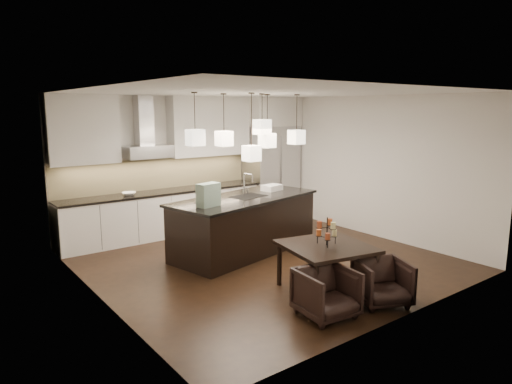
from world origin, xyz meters
TOP-DOWN VIEW (x-y plane):
  - floor at (0.00, 0.00)m, footprint 5.50×5.50m
  - ceiling at (0.00, 0.00)m, footprint 5.50×5.50m
  - wall_back at (0.00, 2.76)m, footprint 5.50×0.02m
  - wall_front at (0.00, -2.76)m, footprint 5.50×0.02m
  - wall_left at (-2.76, 0.00)m, footprint 0.02×5.50m
  - wall_right at (2.76, 0.00)m, footprint 0.02×5.50m
  - refrigerator at (2.10, 2.38)m, footprint 1.20×0.72m
  - fridge_panel at (2.10, 2.38)m, footprint 1.26×0.72m
  - lower_cabinets at (-0.62, 2.43)m, footprint 4.21×0.62m
  - countertop at (-0.62, 2.43)m, footprint 4.21×0.66m
  - backsplash at (-0.62, 2.73)m, footprint 4.21×0.02m
  - upper_cab_left at (-2.10, 2.57)m, footprint 1.25×0.35m
  - upper_cab_right at (0.55, 2.57)m, footprint 1.85×0.35m
  - hood_canopy at (-0.93, 2.48)m, footprint 0.90×0.52m
  - hood_chimney at (-0.93, 2.59)m, footprint 0.30×0.28m
  - fruit_bowl at (-1.38, 2.38)m, footprint 0.33×0.33m
  - island_body at (0.03, 0.58)m, footprint 2.90×1.64m
  - island_top at (0.03, 0.58)m, footprint 3.00×1.75m
  - faucet at (0.11, 0.71)m, footprint 0.16×0.28m
  - tote_bag at (-0.89, 0.27)m, footprint 0.40×0.27m
  - food_container at (0.82, 0.79)m, footprint 0.42×0.33m
  - dining_table at (-0.13, -1.59)m, footprint 1.32×1.32m
  - candelabra at (-0.13, -1.59)m, footprint 0.38×0.38m
  - candle_a at (-0.00, -1.62)m, footprint 0.08×0.08m
  - candle_b at (-0.17, -1.47)m, footprint 0.08×0.08m
  - candle_c at (-0.21, -1.68)m, footprint 0.08×0.08m
  - candle_d at (-0.01, -1.53)m, footprint 0.08×0.08m
  - candle_e at (-0.24, -1.55)m, footprint 0.08×0.08m
  - candle_f at (-0.13, -1.71)m, footprint 0.08×0.08m
  - armchair_left at (-0.70, -2.16)m, footprint 0.72×0.74m
  - armchair_right at (0.16, -2.34)m, footprint 0.85×0.86m
  - pendant_a at (-0.95, 0.56)m, footprint 0.24×0.24m
  - pendant_b at (-0.22, 0.83)m, footprint 0.24×0.24m
  - pendant_c at (0.34, 0.48)m, footprint 0.24×0.24m
  - pendant_d at (0.58, 0.63)m, footprint 0.24×0.24m
  - pendant_e at (1.11, 0.42)m, footprint 0.24×0.24m
  - pendant_f at (-0.06, 0.24)m, footprint 0.24×0.24m

SIDE VIEW (x-z plane):
  - floor at x=0.00m, z-range -0.02..0.00m
  - armchair_right at x=0.16m, z-range 0.00..0.59m
  - armchair_left at x=-0.70m, z-range 0.00..0.61m
  - dining_table at x=-0.13m, z-range 0.00..0.67m
  - lower_cabinets at x=-0.62m, z-range 0.00..0.88m
  - island_body at x=0.03m, z-range 0.00..0.96m
  - candle_a at x=0.00m, z-range 0.79..0.88m
  - candle_b at x=-0.17m, z-range 0.79..0.88m
  - candle_c at x=-0.21m, z-range 0.79..0.88m
  - candelabra at x=-0.13m, z-range 0.67..1.07m
  - countertop at x=-0.62m, z-range 0.88..0.92m
  - fruit_bowl at x=-1.38m, z-range 0.92..0.98m
  - candle_d at x=-0.01m, z-range 0.93..1.02m
  - candle_e at x=-0.24m, z-range 0.93..1.02m
  - candle_f at x=-0.13m, z-range 0.93..1.02m
  - island_top at x=0.03m, z-range 0.96..1.01m
  - food_container at x=0.82m, z-range 1.01..1.11m
  - refrigerator at x=2.10m, z-range 0.00..2.15m
  - tote_bag at x=-0.89m, z-range 1.01..1.38m
  - faucet at x=0.11m, z-range 1.01..1.42m
  - backsplash at x=-0.62m, z-range 0.92..1.55m
  - wall_back at x=0.00m, z-range 0.00..2.80m
  - wall_front at x=0.00m, z-range 0.00..2.80m
  - wall_left at x=-2.76m, z-range 0.00..2.80m
  - wall_right at x=2.76m, z-range 0.00..2.80m
  - hood_canopy at x=-0.93m, z-range 1.60..1.84m
  - pendant_f at x=-0.06m, z-range 1.68..1.94m
  - pendant_d at x=0.58m, z-range 1.85..2.11m
  - pendant_e at x=1.11m, z-range 1.90..2.16m
  - pendant_b at x=-0.22m, z-range 1.90..2.16m
  - pendant_a at x=-0.95m, z-range 1.96..2.22m
  - upper_cab_left at x=-2.10m, z-range 1.55..2.80m
  - upper_cab_right at x=0.55m, z-range 1.55..2.80m
  - pendant_c at x=0.34m, z-range 2.10..2.36m
  - hood_chimney at x=-0.93m, z-range 1.84..2.80m
  - fridge_panel at x=2.10m, z-range 2.15..2.80m
  - ceiling at x=0.00m, z-range 2.80..2.82m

